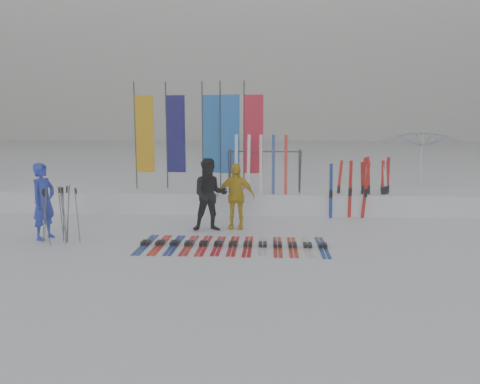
# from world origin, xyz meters

# --- Properties ---
(ground) EXTENTS (120.00, 120.00, 0.00)m
(ground) POSITION_xyz_m (0.00, 0.00, 0.00)
(ground) COLOR white
(ground) RESTS_ON ground
(snow_bank) EXTENTS (14.00, 1.60, 0.60)m
(snow_bank) POSITION_xyz_m (0.00, 4.60, 0.30)
(snow_bank) COLOR white
(snow_bank) RESTS_ON ground
(person_blue) EXTENTS (0.57, 0.71, 1.71)m
(person_blue) POSITION_xyz_m (-4.15, 0.90, 0.85)
(person_blue) COLOR #2035BF
(person_blue) RESTS_ON ground
(person_black) EXTENTS (0.95, 0.80, 1.75)m
(person_black) POSITION_xyz_m (-0.55, 1.94, 0.87)
(person_black) COLOR black
(person_black) RESTS_ON ground
(person_yellow) EXTENTS (0.96, 0.44, 1.61)m
(person_yellow) POSITION_xyz_m (0.05, 2.20, 0.80)
(person_yellow) COLOR gold
(person_yellow) RESTS_ON ground
(tent_canopy) EXTENTS (2.73, 2.78, 2.40)m
(tent_canopy) POSITION_xyz_m (5.80, 6.34, 1.20)
(tent_canopy) COLOR white
(tent_canopy) RESTS_ON ground
(ski_row) EXTENTS (3.92, 1.69, 0.07)m
(ski_row) POSITION_xyz_m (0.11, 0.51, 0.03)
(ski_row) COLOR navy
(ski_row) RESTS_ON ground
(pole_cluster) EXTENTS (0.83, 0.53, 1.26)m
(pole_cluster) POSITION_xyz_m (-3.64, 0.60, 0.61)
(pole_cluster) COLOR #595B60
(pole_cluster) RESTS_ON ground
(feather_flags) EXTENTS (3.86, 0.23, 3.20)m
(feather_flags) POSITION_xyz_m (-1.13, 4.83, 2.24)
(feather_flags) COLOR #383A3F
(feather_flags) RESTS_ON ground
(ski_rack) EXTENTS (2.04, 0.80, 1.23)m
(ski_rack) POSITION_xyz_m (0.74, 4.20, 1.38)
(ski_rack) COLOR #383A3F
(ski_rack) RESTS_ON ground
(upright_skis) EXTENTS (1.73, 1.02, 1.66)m
(upright_skis) POSITION_xyz_m (3.62, 4.07, 0.78)
(upright_skis) COLOR red
(upright_skis) RESTS_ON ground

